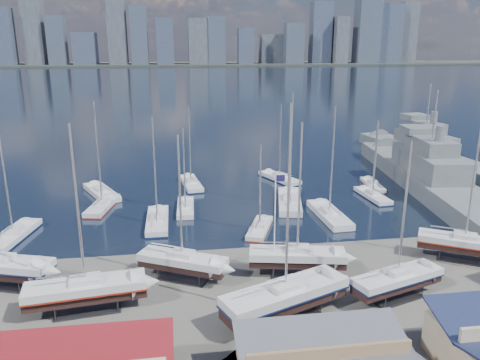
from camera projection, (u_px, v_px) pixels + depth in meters
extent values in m
plane|color=#605E59|center=(278.00, 286.00, 48.35)|extent=(1400.00, 1400.00, 0.00)
cube|color=#192639|center=(184.00, 80.00, 343.20)|extent=(1400.00, 600.00, 0.40)
cube|color=#2D332D|center=(178.00, 65.00, 590.11)|extent=(1400.00, 80.00, 2.20)
cube|color=#475166|center=(1.00, 36.00, 543.14)|extent=(26.62, 20.30, 64.32)
cube|color=#595E66|center=(34.00, 28.00, 554.35)|extent=(22.49, 24.47, 83.83)
cube|color=#3D4756|center=(57.00, 40.00, 555.08)|extent=(19.55, 21.83, 55.97)
cube|color=#475166|center=(85.00, 49.00, 567.91)|extent=(26.03, 30.49, 37.14)
cube|color=#595E66|center=(117.00, 26.00, 555.45)|extent=(21.60, 16.58, 87.63)
cube|color=#3D4756|center=(139.00, 35.00, 563.12)|extent=(19.42, 28.42, 67.60)
cube|color=#475166|center=(165.00, 41.00, 572.25)|extent=(20.24, 23.80, 54.09)
cube|color=#595E66|center=(198.00, 41.00, 574.82)|extent=(24.62, 19.72, 54.00)
cube|color=#3D4756|center=(216.00, 41.00, 575.89)|extent=(20.75, 17.93, 55.97)
cube|color=#475166|center=(246.00, 46.00, 581.13)|extent=(18.36, 16.25, 43.03)
cube|color=#595E66|center=(271.00, 49.00, 605.14)|extent=(28.49, 22.03, 35.69)
cube|color=#3D4756|center=(294.00, 43.00, 589.91)|extent=(23.34, 17.87, 49.11)
cube|color=#475166|center=(321.00, 33.00, 605.76)|extent=(25.35, 19.79, 75.95)
cube|color=#595E66|center=(339.00, 40.00, 605.34)|extent=(17.00, 27.45, 57.67)
cube|color=#3D4756|center=(368.00, 21.00, 603.73)|extent=(29.28, 24.05, 106.04)
cube|color=#475166|center=(387.00, 34.00, 621.53)|extent=(30.82, 28.37, 74.41)
cube|color=#595E66|center=(407.00, 33.00, 626.99)|extent=(21.74, 17.03, 77.48)
cube|color=slate|center=(330.00, 354.00, 32.16)|extent=(12.60, 8.40, 1.27)
cube|color=#2D2D33|center=(4.00, 285.00, 48.52)|extent=(6.48, 4.44, 0.16)
cube|color=black|center=(2.00, 271.00, 48.09)|extent=(11.05, 5.81, 0.86)
cube|color=silver|center=(0.00, 263.00, 47.85)|extent=(11.19, 6.24, 0.86)
cube|color=#0D1943|center=(1.00, 267.00, 47.96)|extent=(11.30, 6.30, 0.17)
cube|color=#2D2D33|center=(88.00, 309.00, 43.98)|extent=(6.32, 3.50, 0.16)
cube|color=black|center=(86.00, 295.00, 43.55)|extent=(11.17, 3.98, 0.87)
cube|color=silver|center=(86.00, 286.00, 43.31)|extent=(11.23, 4.44, 0.87)
cube|color=maroon|center=(86.00, 290.00, 43.42)|extent=(11.35, 4.48, 0.17)
cube|color=silver|center=(85.00, 279.00, 43.12)|extent=(2.95, 2.17, 0.50)
cylinder|color=#B2B2B7|center=(77.00, 207.00, 41.15)|extent=(0.22, 0.22, 14.76)
cube|color=#2D2D33|center=(183.00, 278.00, 49.85)|extent=(5.76, 4.55, 0.16)
cube|color=black|center=(183.00, 265.00, 49.44)|extent=(9.49, 6.42, 0.76)
cube|color=silver|center=(182.00, 259.00, 49.23)|extent=(9.68, 6.78, 0.76)
cube|color=silver|center=(182.00, 253.00, 49.05)|extent=(2.85, 2.52, 0.50)
cylinder|color=#B2B2B7|center=(180.00, 198.00, 47.34)|extent=(0.22, 0.22, 12.86)
cube|color=#2D2D33|center=(285.00, 317.00, 42.73)|extent=(7.36, 5.41, 0.16)
cube|color=black|center=(285.00, 301.00, 42.29)|extent=(12.34, 7.36, 0.97)
cube|color=silver|center=(286.00, 292.00, 42.02)|extent=(12.54, 7.84, 0.97)
cube|color=#0D1943|center=(285.00, 296.00, 42.14)|extent=(12.66, 7.91, 0.19)
cube|color=silver|center=(286.00, 284.00, 41.81)|extent=(3.59, 3.06, 0.50)
cylinder|color=#B2B2B7|center=(288.00, 200.00, 39.61)|extent=(0.22, 0.22, 16.42)
cube|color=#2D2D33|center=(297.00, 274.00, 50.83)|extent=(6.04, 3.64, 0.16)
cube|color=black|center=(297.00, 261.00, 50.40)|extent=(10.54, 4.41, 0.82)
cube|color=silver|center=(297.00, 254.00, 50.18)|extent=(10.62, 4.83, 0.82)
cube|color=silver|center=(297.00, 248.00, 49.99)|extent=(2.85, 2.19, 0.50)
cylinder|color=#B2B2B7|center=(300.00, 189.00, 48.15)|extent=(0.22, 0.22, 13.85)
cube|color=#2D2D33|center=(396.00, 297.00, 46.06)|extent=(5.81, 3.98, 0.16)
cube|color=black|center=(397.00, 284.00, 45.65)|extent=(9.89, 5.22, 0.77)
cube|color=silver|center=(398.00, 277.00, 45.43)|extent=(10.02, 5.60, 0.77)
cube|color=#0D1943|center=(397.00, 280.00, 45.53)|extent=(10.12, 5.66, 0.15)
cube|color=silver|center=(398.00, 271.00, 45.26)|extent=(2.80, 2.30, 0.50)
cylinder|color=#B2B2B7|center=(405.00, 210.00, 43.52)|extent=(0.22, 0.22, 13.04)
cube|color=#2D2D33|center=(462.00, 259.00, 54.25)|extent=(6.03, 5.01, 0.16)
cube|color=black|center=(464.00, 247.00, 53.83)|extent=(9.83, 7.21, 0.80)
cube|color=silver|center=(465.00, 241.00, 53.61)|extent=(10.05, 7.57, 0.80)
cube|color=maroon|center=(464.00, 244.00, 53.71)|extent=(10.15, 7.65, 0.16)
cube|color=silver|center=(466.00, 236.00, 53.43)|extent=(3.02, 2.74, 0.50)
cylinder|color=#B2B2B7|center=(473.00, 181.00, 51.63)|extent=(0.22, 0.22, 13.54)
cube|color=black|center=(14.00, 241.00, 60.22)|extent=(4.31, 10.56, 0.82)
cube|color=silver|center=(13.00, 235.00, 59.99)|extent=(4.74, 10.64, 0.82)
cube|color=#0D1943|center=(14.00, 238.00, 60.09)|extent=(4.78, 10.75, 0.16)
cube|color=silver|center=(13.00, 230.00, 59.81)|extent=(2.17, 2.85, 0.50)
cylinder|color=#B2B2B7|center=(5.00, 180.00, 57.96)|extent=(0.22, 0.22, 13.88)
cube|color=black|center=(103.00, 210.00, 71.49)|extent=(4.13, 9.77, 0.76)
cube|color=silver|center=(102.00, 205.00, 71.28)|extent=(4.52, 9.85, 0.76)
cube|color=maroon|center=(103.00, 208.00, 71.38)|extent=(4.57, 9.95, 0.15)
cube|color=silver|center=(102.00, 202.00, 71.11)|extent=(2.04, 2.65, 0.50)
cylinder|color=#B2B2B7|center=(99.00, 162.00, 69.40)|extent=(0.22, 0.22, 12.84)
cube|color=black|center=(102.00, 197.00, 77.81)|extent=(6.97, 10.85, 0.86)
cube|color=silver|center=(102.00, 192.00, 77.57)|extent=(7.38, 11.04, 0.86)
cube|color=silver|center=(101.00, 188.00, 77.38)|extent=(2.80, 3.22, 0.50)
cylinder|color=#B2B2B7|center=(98.00, 147.00, 75.44)|extent=(0.22, 0.22, 14.57)
cube|color=black|center=(158.00, 226.00, 65.23)|extent=(2.53, 10.45, 0.83)
cube|color=silver|center=(157.00, 221.00, 65.00)|extent=(2.97, 10.45, 0.83)
cube|color=#0D1943|center=(158.00, 223.00, 65.10)|extent=(3.00, 10.55, 0.17)
cube|color=silver|center=(157.00, 216.00, 64.81)|extent=(1.76, 2.62, 0.50)
cylinder|color=#B2B2B7|center=(155.00, 169.00, 62.93)|extent=(0.22, 0.22, 14.09)
cube|color=black|center=(186.00, 212.00, 70.63)|extent=(2.44, 8.79, 0.70)
cube|color=silver|center=(186.00, 208.00, 70.44)|extent=(2.81, 8.81, 0.70)
cube|color=silver|center=(185.00, 204.00, 70.27)|extent=(1.56, 2.24, 0.50)
cylinder|color=#B2B2B7|center=(184.00, 168.00, 68.72)|extent=(0.22, 0.22, 11.76)
cube|color=black|center=(191.00, 188.00, 82.96)|extent=(3.62, 10.01, 0.78)
cube|color=silver|center=(191.00, 183.00, 82.74)|extent=(4.02, 10.06, 0.78)
cube|color=#0D1943|center=(191.00, 185.00, 82.84)|extent=(4.07, 10.16, 0.16)
cube|color=silver|center=(191.00, 180.00, 82.56)|extent=(1.96, 2.64, 0.50)
cylinder|color=#B2B2B7|center=(190.00, 145.00, 80.81)|extent=(0.22, 0.22, 13.21)
cube|color=black|center=(260.00, 232.00, 62.84)|extent=(4.77, 8.35, 0.66)
cube|color=silver|center=(260.00, 228.00, 62.66)|extent=(5.09, 8.47, 0.66)
cube|color=maroon|center=(260.00, 230.00, 62.75)|extent=(5.14, 8.56, 0.13)
cube|color=silver|center=(260.00, 224.00, 62.50)|extent=(2.02, 2.41, 0.50)
cylinder|color=#B2B2B7|center=(260.00, 186.00, 61.04)|extent=(0.22, 0.22, 11.07)
cube|color=black|center=(289.00, 207.00, 73.11)|extent=(5.35, 12.36, 0.96)
cube|color=silver|center=(290.00, 201.00, 72.84)|extent=(5.84, 12.46, 0.96)
cube|color=silver|center=(290.00, 197.00, 72.64)|extent=(2.61, 3.37, 0.50)
cylinder|color=#B2B2B7|center=(291.00, 147.00, 70.47)|extent=(0.22, 0.22, 16.23)
cube|color=black|center=(279.00, 182.00, 86.43)|extent=(6.08, 9.87, 0.78)
cube|color=silver|center=(279.00, 178.00, 86.21)|extent=(6.45, 10.03, 0.78)
cube|color=#0D1943|center=(279.00, 180.00, 86.31)|extent=(6.52, 10.13, 0.16)
cube|color=silver|center=(279.00, 174.00, 86.04)|extent=(2.49, 2.90, 0.50)
cylinder|color=#B2B2B7|center=(280.00, 141.00, 84.29)|extent=(0.22, 0.22, 13.18)
cube|color=black|center=(329.00, 220.00, 67.56)|extent=(3.10, 11.29, 0.90)
cube|color=silver|center=(329.00, 214.00, 67.32)|extent=(3.57, 11.31, 0.90)
cube|color=silver|center=(330.00, 210.00, 67.12)|extent=(1.99, 2.87, 0.50)
cylinder|color=#B2B2B7|center=(332.00, 160.00, 65.10)|extent=(0.22, 0.22, 15.11)
cube|color=black|center=(372.00, 200.00, 76.30)|extent=(2.81, 8.90, 0.70)
cube|color=silver|center=(373.00, 196.00, 76.11)|extent=(3.18, 8.93, 0.70)
cube|color=#0D1943|center=(372.00, 197.00, 76.20)|extent=(3.21, 9.02, 0.14)
cube|color=silver|center=(373.00, 192.00, 75.94)|extent=(1.65, 2.30, 0.50)
cylinder|color=#B2B2B7|center=(376.00, 158.00, 74.38)|extent=(0.22, 0.22, 11.81)
cube|color=black|center=(372.00, 188.00, 82.32)|extent=(2.97, 8.39, 0.66)
cube|color=silver|center=(373.00, 185.00, 82.14)|extent=(3.31, 8.43, 0.66)
cube|color=maroon|center=(372.00, 186.00, 82.23)|extent=(3.34, 8.52, 0.13)
cube|color=silver|center=(373.00, 182.00, 81.98)|extent=(1.63, 2.21, 0.50)
cylinder|color=#B2B2B7|center=(375.00, 152.00, 80.52)|extent=(0.22, 0.22, 11.08)
cube|color=slate|center=(427.00, 185.00, 81.58)|extent=(14.59, 53.32, 4.74)
cube|color=slate|center=(429.00, 162.00, 80.43)|extent=(8.87, 19.11, 3.60)
cube|color=slate|center=(431.00, 145.00, 79.60)|extent=(6.27, 11.06, 2.40)
cube|color=slate|center=(420.00, 130.00, 84.19)|extent=(6.48, 5.93, 1.20)
cylinder|color=#B2B2B7|center=(435.00, 114.00, 78.16)|extent=(0.30, 0.30, 8.00)
cube|color=slate|center=(423.00, 158.00, 101.58)|extent=(12.06, 43.48, 3.87)
cube|color=slate|center=(425.00, 141.00, 100.55)|extent=(7.29, 15.59, 3.60)
cube|color=slate|center=(426.00, 127.00, 99.72)|extent=(5.14, 9.03, 2.40)
cube|color=slate|center=(415.00, 117.00, 103.23)|extent=(5.30, 4.85, 1.20)
cylinder|color=#B2B2B7|center=(429.00, 103.00, 98.28)|extent=(0.30, 0.30, 8.00)
imported|color=gray|center=(126.00, 348.00, 37.22)|extent=(2.17, 4.75, 1.58)
imported|color=gray|center=(248.00, 359.00, 36.15)|extent=(4.20, 2.95, 1.31)
imported|color=gray|center=(365.00, 343.00, 37.76)|extent=(3.95, 6.28, 1.62)
imported|color=gray|center=(378.00, 344.00, 37.85)|extent=(2.17, 4.93, 1.41)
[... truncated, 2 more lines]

